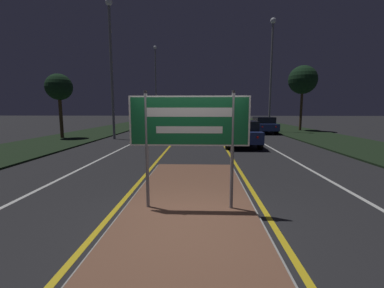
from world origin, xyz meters
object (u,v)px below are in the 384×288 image
object	(u,v)px
car_receding_1	(263,125)
car_approaching_0	(162,128)
streetlight_right_near	(272,62)
car_receding_2	(241,120)
highway_sign	(189,126)
car_receding_0	(241,133)
streetlight_left_near	(111,55)
streetlight_left_far	(156,79)

from	to	relation	value
car_receding_1	car_approaching_0	xyz separation A→B (m)	(-8.56, -4.81, -0.01)
streetlight_right_near	car_receding_2	distance (m)	13.08
highway_sign	car_receding_1	world-z (taller)	highway_sign
car_receding_0	car_approaching_0	size ratio (longest dim) A/B	0.87
car_receding_2	streetlight_right_near	bearing A→B (deg)	-85.65
car_receding_2	car_approaching_0	distance (m)	19.21
streetlight_left_near	car_receding_2	distance (m)	21.97
car_approaching_0	streetlight_right_near	bearing A→B (deg)	30.97
highway_sign	streetlight_right_near	xyz separation A→B (m)	(6.62, 19.28, 4.65)
car_approaching_0	car_receding_1	bearing A→B (deg)	29.31
streetlight_right_near	car_receding_2	xyz separation A→B (m)	(-0.89, 11.69, -5.78)
streetlight_left_far	car_receding_2	world-z (taller)	streetlight_left_far
car_receding_2	streetlight_left_near	bearing A→B (deg)	-123.92
car_receding_1	streetlight_left_far	bearing A→B (deg)	132.91
car_receding_0	highway_sign	bearing A→B (deg)	-104.50
highway_sign	car_receding_2	size ratio (longest dim) A/B	0.57
streetlight_right_near	car_receding_0	size ratio (longest dim) A/B	2.49
streetlight_left_near	car_receding_2	world-z (taller)	streetlight_left_near
car_receding_0	streetlight_right_near	bearing A→B (deg)	66.61
streetlight_left_far	car_receding_1	bearing A→B (deg)	-47.09
streetlight_left_far	car_receding_2	size ratio (longest dim) A/B	2.53
highway_sign	car_receding_2	bearing A→B (deg)	79.51
highway_sign	streetlight_left_far	distance (m)	32.51
streetlight_left_near	streetlight_right_near	bearing A→B (deg)	25.15
streetlight_left_near	car_approaching_0	bearing A→B (deg)	6.92
highway_sign	streetlight_left_near	size ratio (longest dim) A/B	0.25
streetlight_left_far	car_receding_2	xyz separation A→B (m)	(12.00, -0.61, -5.67)
car_receding_0	car_approaching_0	world-z (taller)	car_receding_0
car_receding_0	car_receding_2	world-z (taller)	car_receding_0
streetlight_left_near	car_approaching_0	distance (m)	6.29
car_receding_1	car_approaching_0	bearing A→B (deg)	-150.69
car_receding_1	car_receding_0	bearing A→B (deg)	-111.10
car_receding_1	streetlight_right_near	bearing A→B (deg)	46.38
streetlight_left_near	car_receding_0	world-z (taller)	streetlight_left_near
highway_sign	streetlight_right_near	distance (m)	20.91
streetlight_right_near	car_approaching_0	size ratio (longest dim) A/B	2.16
car_receding_0	car_receding_1	size ratio (longest dim) A/B	0.91
highway_sign	streetlight_left_near	bearing A→B (deg)	114.93
car_receding_2	car_receding_0	bearing A→B (deg)	-98.57
streetlight_left_far	car_receding_2	distance (m)	13.29
streetlight_left_near	streetlight_right_near	xyz separation A→B (m)	(12.79, 6.00, 0.52)
streetlight_left_far	car_receding_1	xyz separation A→B (m)	(12.15, -13.08, -5.61)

